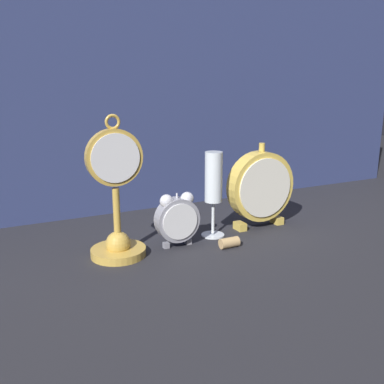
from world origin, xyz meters
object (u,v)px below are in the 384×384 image
Objects in this scene: champagne_flute at (213,184)px; pocket_watch_on_stand at (117,209)px; mantel_clock_silver at (261,187)px; alarm_clock_twin_bell at (177,217)px; wine_cork at (229,243)px.

pocket_watch_on_stand is at bearing -175.46° from champagne_flute.
alarm_clock_twin_bell is at bearing -173.00° from mantel_clock_silver.
champagne_flute is 0.14m from wine_cork.
mantel_clock_silver reaches higher than wine_cork.
pocket_watch_on_stand is 6.76× the size of wine_cork.
mantel_clock_silver is 0.13m from champagne_flute.
alarm_clock_twin_bell is at bearing -2.24° from pocket_watch_on_stand.
champagne_flute is (-0.13, -0.01, 0.02)m from mantel_clock_silver.
alarm_clock_twin_bell is at bearing -166.90° from champagne_flute.
mantel_clock_silver is (0.23, 0.03, 0.04)m from alarm_clock_twin_bell.
mantel_clock_silver reaches higher than alarm_clock_twin_bell.
pocket_watch_on_stand is 0.13m from alarm_clock_twin_bell.
wine_cork is (0.10, -0.06, -0.05)m from alarm_clock_twin_bell.
alarm_clock_twin_bell is 2.79× the size of wine_cork.
alarm_clock_twin_bell is 0.60× the size of champagne_flute.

